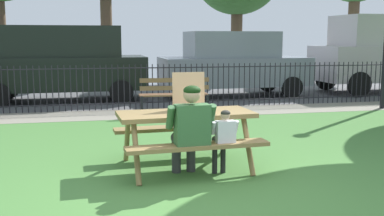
{
  "coord_description": "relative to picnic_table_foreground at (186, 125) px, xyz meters",
  "views": [
    {
      "loc": [
        -1.27,
        -4.51,
        1.75
      ],
      "look_at": [
        0.1,
        1.9,
        0.75
      ],
      "focal_mm": 42.86,
      "sensor_mm": 36.0,
      "label": 1
    }
  ],
  "objects": [
    {
      "name": "pizza_box_open",
      "position": [
        0.1,
        0.1,
        0.27
      ],
      "size": [
        0.48,
        0.5,
        0.51
      ],
      "color": "tan",
      "rests_on": "picnic_table_foreground"
    },
    {
      "name": "parked_car_right",
      "position": [
        2.92,
        7.3,
        0.41
      ],
      "size": [
        4.45,
        2.01,
        1.94
      ],
      "color": "gray",
      "rests_on": "ground"
    },
    {
      "name": "park_bench_center",
      "position": [
        0.62,
        4.48,
        -0.18
      ],
      "size": [
        1.61,
        0.5,
        0.85
      ],
      "color": "brown",
      "rests_on": "ground"
    },
    {
      "name": "adult_at_table",
      "position": [
        -0.05,
        -0.5,
        0.06
      ],
      "size": [
        0.62,
        0.61,
        1.19
      ],
      "color": "#373737",
      "rests_on": "ground"
    },
    {
      "name": "parked_car_center",
      "position": [
        -2.05,
        7.3,
        0.5
      ],
      "size": [
        4.63,
        2.01,
        2.08
      ],
      "color": "black",
      "rests_on": "ground"
    },
    {
      "name": "iron_fence_streetside",
      "position": [
        0.09,
        5.32,
        -0.03
      ],
      "size": [
        18.97,
        0.03,
        1.11
      ],
      "color": "black",
      "rests_on": "ground"
    },
    {
      "name": "child_at_table",
      "position": [
        0.38,
        -0.5,
        -0.07
      ],
      "size": [
        0.36,
        0.35,
        0.87
      ],
      "color": "black",
      "rests_on": "ground"
    },
    {
      "name": "street_asphalt",
      "position": [
        0.09,
        8.32,
        -0.6
      ],
      "size": [
        28.0,
        6.0,
        0.01
      ],
      "primitive_type": "cube",
      "color": "#515154"
    },
    {
      "name": "picnic_table_foreground",
      "position": [
        0.0,
        0.0,
        0.0
      ],
      "size": [
        1.89,
        1.59,
        0.79
      ],
      "color": "olive",
      "rests_on": "ground"
    },
    {
      "name": "cobblestone_walkway",
      "position": [
        0.09,
        4.62,
        -0.6
      ],
      "size": [
        28.0,
        1.4,
        0.01
      ],
      "primitive_type": "cube",
      "color": "gray"
    },
    {
      "name": "ground",
      "position": [
        0.09,
        -0.06,
        -0.61
      ],
      "size": [
        28.0,
        10.76,
        0.02
      ],
      "primitive_type": "cube",
      "color": "#487C39"
    }
  ]
}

